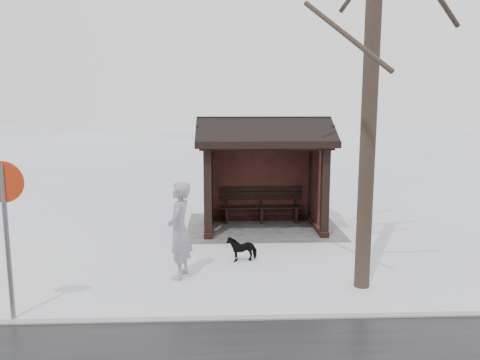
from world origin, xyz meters
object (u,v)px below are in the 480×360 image
at_px(bus_shelter, 263,150).
at_px(dog, 242,248).
at_px(road_sign, 5,208).
at_px(pedestrian, 179,230).

height_order(bus_shelter, dog, bus_shelter).
relative_size(bus_shelter, road_sign, 1.40).
xyz_separation_m(dog, road_sign, (3.83, 2.66, 1.56)).
bearing_deg(pedestrian, dog, 137.55).
relative_size(bus_shelter, dog, 5.61).
bearing_deg(pedestrian, bus_shelter, 162.85).
bearing_deg(bus_shelter, pedestrian, 62.02).
relative_size(pedestrian, dog, 3.02).
distance_m(dog, road_sign, 4.91).
xyz_separation_m(bus_shelter, road_sign, (4.53, 5.44, -0.34)).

